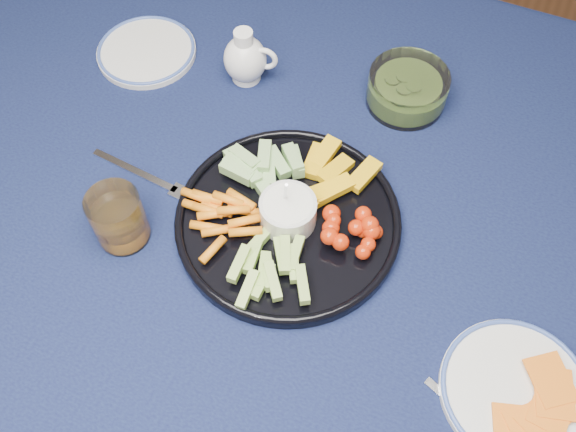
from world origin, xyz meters
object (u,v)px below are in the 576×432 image
at_px(side_plate_extra, 146,51).
at_px(crudite_platter, 287,217).
at_px(dining_table, 331,226).
at_px(cheese_plate, 516,390).
at_px(pickle_bowl, 407,90).
at_px(creamer_pitcher, 246,59).
at_px(juice_tumbler, 119,220).

bearing_deg(side_plate_extra, crudite_platter, -31.29).
relative_size(dining_table, crudite_platter, 5.10).
bearing_deg(cheese_plate, pickle_bowl, 124.14).
height_order(crudite_platter, cheese_plate, crudite_platter).
height_order(creamer_pitcher, cheese_plate, creamer_pitcher).
bearing_deg(creamer_pitcher, crudite_platter, -53.31).
relative_size(crudite_platter, cheese_plate, 1.72).
bearing_deg(cheese_plate, dining_table, 149.36).
bearing_deg(pickle_bowl, side_plate_extra, -170.53).
height_order(crudite_platter, creamer_pitcher, crudite_platter).
bearing_deg(juice_tumbler, side_plate_extra, 115.23).
relative_size(dining_table, side_plate_extra, 9.71).
distance_m(creamer_pitcher, juice_tumbler, 0.35).
xyz_separation_m(dining_table, cheese_plate, (0.32, -0.19, 0.10)).
bearing_deg(cheese_plate, creamer_pitcher, 146.73).
height_order(crudite_platter, pickle_bowl, crudite_platter).
relative_size(crudite_platter, creamer_pitcher, 3.29).
distance_m(creamer_pitcher, cheese_plate, 0.65).
relative_size(crudite_platter, pickle_bowl, 2.52).
distance_m(juice_tumbler, side_plate_extra, 0.37).
distance_m(crudite_platter, cheese_plate, 0.38).
distance_m(crudite_platter, pickle_bowl, 0.31).
xyz_separation_m(dining_table, side_plate_extra, (-0.41, 0.15, 0.09)).
distance_m(pickle_bowl, side_plate_extra, 0.45).
bearing_deg(creamer_pitcher, cheese_plate, -33.27).
relative_size(creamer_pitcher, side_plate_extra, 0.58).
xyz_separation_m(cheese_plate, juice_tumbler, (-0.57, 0.00, 0.03)).
xyz_separation_m(dining_table, pickle_bowl, (0.04, 0.22, 0.11)).
relative_size(dining_table, creamer_pitcher, 16.77).
height_order(cheese_plate, juice_tumbler, juice_tumbler).
height_order(pickle_bowl, juice_tumbler, juice_tumbler).
distance_m(crudite_platter, creamer_pitcher, 0.30).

